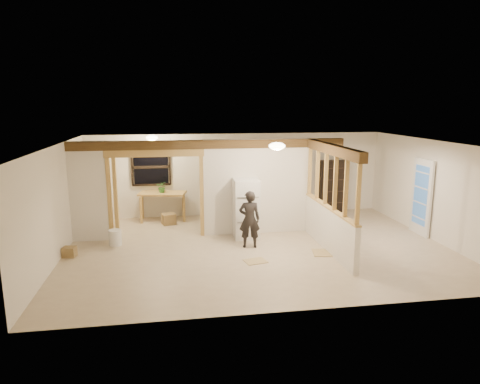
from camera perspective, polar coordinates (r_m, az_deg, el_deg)
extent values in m
cube|color=#C3B091|center=(10.37, 2.42, -7.42)|extent=(9.00, 6.50, 0.01)
cube|color=white|center=(9.84, 2.55, 6.51)|extent=(9.00, 6.50, 0.01)
cube|color=silver|center=(13.17, -0.34, 2.36)|extent=(9.00, 0.01, 2.50)
cube|color=silver|center=(6.98, 7.84, -6.26)|extent=(9.00, 0.01, 2.50)
cube|color=silver|center=(10.15, -23.27, -1.43)|extent=(0.01, 6.50, 2.50)
cube|color=silver|center=(11.77, 24.49, 0.17)|extent=(0.01, 6.50, 2.50)
cube|color=silver|center=(11.20, -19.58, 0.01)|extent=(0.90, 0.12, 2.50)
cube|color=silver|center=(11.22, 2.26, 0.70)|extent=(2.80, 0.12, 2.50)
cube|color=tan|center=(11.04, -11.09, -0.48)|extent=(2.46, 0.14, 2.20)
cube|color=#543B1D|center=(10.89, -3.93, 6.36)|extent=(7.00, 0.18, 0.22)
cube|color=#543B1D|center=(9.92, 12.15, 5.60)|extent=(0.18, 3.30, 0.22)
cube|color=silver|center=(10.28, 11.70, -4.87)|extent=(0.12, 3.20, 1.00)
cube|color=tan|center=(10.01, 11.98, 1.51)|extent=(0.14, 3.20, 1.32)
cube|color=black|center=(12.91, -11.78, 3.27)|extent=(1.12, 0.10, 1.10)
cube|color=white|center=(12.10, 23.04, -0.63)|extent=(0.12, 0.86, 2.00)
ellipsoid|color=#FFEABF|center=(9.42, 4.96, 6.12)|extent=(0.36, 0.36, 0.16)
ellipsoid|color=#FFEABF|center=(11.94, -11.67, 7.10)|extent=(0.32, 0.32, 0.14)
ellipsoid|color=#FFD88C|center=(11.26, -9.20, 5.39)|extent=(0.07, 0.07, 0.07)
cube|color=silver|center=(10.91, 0.80, -2.23)|extent=(0.63, 0.61, 1.52)
imported|color=black|center=(10.18, 1.27, -3.65)|extent=(0.54, 0.39, 1.39)
cube|color=tan|center=(12.81, -10.25, -1.88)|extent=(1.44, 0.93, 0.84)
imported|color=#295B28|center=(12.66, -10.35, 0.68)|extent=(0.35, 0.31, 0.34)
cylinder|color=maroon|center=(12.59, -18.19, -3.31)|extent=(0.45, 0.45, 0.51)
cube|color=black|center=(13.83, 12.29, 0.75)|extent=(0.82, 0.27, 1.65)
cylinder|color=silver|center=(10.88, -16.29, -5.86)|extent=(0.33, 0.33, 0.39)
cube|color=#997A4A|center=(12.40, -9.49, -3.57)|extent=(0.43, 0.40, 0.31)
cube|color=#997A4A|center=(11.68, -17.46, -5.10)|extent=(0.30, 0.30, 0.24)
cube|color=#997A4A|center=(10.46, -21.79, -7.42)|extent=(0.32, 0.28, 0.23)
cube|color=tan|center=(10.16, 11.14, -7.95)|extent=(0.60, 0.60, 0.02)
cube|color=tan|center=(9.48, 2.07, -9.20)|extent=(0.53, 0.46, 0.01)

